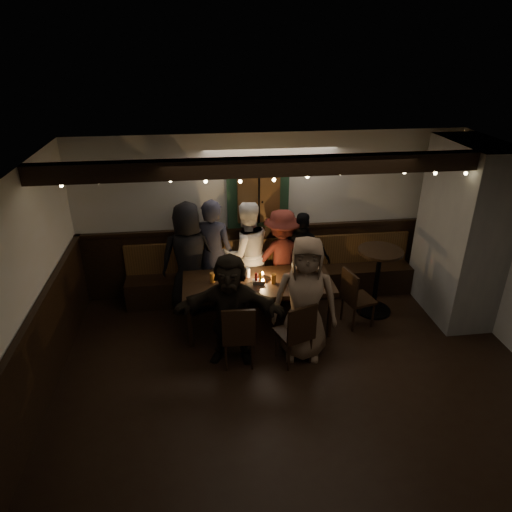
{
  "coord_description": "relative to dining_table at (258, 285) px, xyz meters",
  "views": [
    {
      "loc": [
        -1.06,
        -4.16,
        3.87
      ],
      "look_at": [
        -0.34,
        1.6,
        1.05
      ],
      "focal_mm": 32.0,
      "sensor_mm": 36.0,
      "label": 1
    }
  ],
  "objects": [
    {
      "name": "room",
      "position": [
        1.4,
        0.02,
        0.39
      ],
      "size": [
        6.02,
        5.01,
        2.62
      ],
      "color": "black",
      "rests_on": "ground"
    },
    {
      "name": "dining_table",
      "position": [
        0.0,
        0.0,
        0.0
      ],
      "size": [
        2.1,
        0.9,
        0.91
      ],
      "color": "black",
      "rests_on": "ground"
    },
    {
      "name": "chair_near_left",
      "position": [
        -0.35,
        -0.86,
        -0.17
      ],
      "size": [
        0.43,
        0.43,
        0.91
      ],
      "color": "black",
      "rests_on": "ground"
    },
    {
      "name": "chair_near_right",
      "position": [
        0.39,
        -0.9,
        -0.18
      ],
      "size": [
        0.52,
        0.52,
        0.9
      ],
      "color": "black",
      "rests_on": "ground"
    },
    {
      "name": "chair_end",
      "position": [
        1.39,
        -0.12,
        -0.19
      ],
      "size": [
        0.48,
        0.48,
        0.89
      ],
      "color": "black",
      "rests_on": "ground"
    },
    {
      "name": "high_top",
      "position": [
        1.84,
        0.19,
        -0.03
      ],
      "size": [
        0.66,
        0.66,
        1.04
      ],
      "color": "black",
      "rests_on": "ground"
    },
    {
      "name": "person_a",
      "position": [
        -0.95,
        0.65,
        0.18
      ],
      "size": [
        0.87,
        0.59,
        1.72
      ],
      "primitive_type": "imported",
      "rotation": [
        0.0,
        0.0,
        3.2
      ],
      "color": "black",
      "rests_on": "ground"
    },
    {
      "name": "person_b",
      "position": [
        -0.59,
        0.71,
        0.19
      ],
      "size": [
        0.73,
        0.58,
        1.75
      ],
      "primitive_type": "imported",
      "rotation": [
        0.0,
        0.0,
        2.86
      ],
      "color": "#2A2B3C",
      "rests_on": "ground"
    },
    {
      "name": "person_c",
      "position": [
        -0.08,
        0.77,
        0.15
      ],
      "size": [
        0.92,
        0.79,
        1.67
      ],
      "primitive_type": "imported",
      "rotation": [
        0.0,
        0.0,
        3.35
      ],
      "color": "silver",
      "rests_on": "ground"
    },
    {
      "name": "person_d",
      "position": [
        0.46,
        0.69,
        0.08
      ],
      "size": [
        1.04,
        0.66,
        1.54
      ],
      "primitive_type": "imported",
      "rotation": [
        0.0,
        0.0,
        3.24
      ],
      "color": "#481914",
      "rests_on": "ground"
    },
    {
      "name": "person_e",
      "position": [
        0.78,
        0.65,
        0.06
      ],
      "size": [
        0.95,
        0.66,
        1.49
      ],
      "primitive_type": "imported",
      "rotation": [
        0.0,
        0.0,
        2.76
      ],
      "color": "black",
      "rests_on": "ground"
    },
    {
      "name": "person_f",
      "position": [
        -0.44,
        -0.68,
        0.07
      ],
      "size": [
        1.46,
        0.68,
        1.51
      ],
      "primitive_type": "imported",
      "rotation": [
        0.0,
        0.0,
        -0.17
      ],
      "color": "black",
      "rests_on": "ground"
    },
    {
      "name": "person_g",
      "position": [
        0.51,
        -0.71,
        0.16
      ],
      "size": [
        0.92,
        0.69,
        1.7
      ],
      "primitive_type": "imported",
      "rotation": [
        0.0,
        0.0,
        -0.2
      ],
      "color": "#785F4A",
      "rests_on": "ground"
    }
  ]
}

